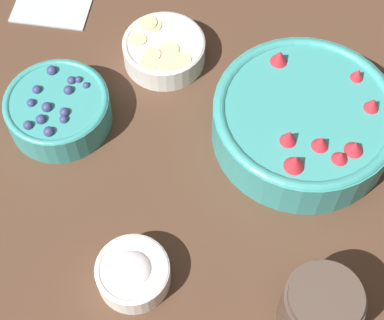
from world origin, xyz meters
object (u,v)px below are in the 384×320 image
object	(u,v)px
bowl_strawberries	(304,119)
bowl_cream	(133,273)
bowl_blueberries	(58,108)
bowl_bananas	(164,49)
jar_chocolate	(320,309)

from	to	relation	value
bowl_strawberries	bowl_cream	size ratio (longest dim) A/B	2.75
bowl_blueberries	bowl_strawberries	bearing A→B (deg)	14.08
bowl_blueberries	bowl_cream	xyz separation A→B (m)	(0.20, -0.20, -0.01)
bowl_bananas	bowl_cream	world-z (taller)	bowl_cream
bowl_blueberries	bowl_bananas	bearing A→B (deg)	55.80
bowl_blueberries	bowl_cream	distance (m)	0.28
bowl_strawberries	jar_chocolate	xyz separation A→B (m)	(0.08, -0.27, -0.00)
bowl_strawberries	bowl_bananas	xyz separation A→B (m)	(-0.25, 0.07, -0.02)
bowl_blueberries	jar_chocolate	distance (m)	0.48
bowl_bananas	jar_chocolate	distance (m)	0.48
bowl_blueberries	bowl_cream	size ratio (longest dim) A/B	1.60
bowl_cream	jar_chocolate	bearing A→B (deg)	5.73
bowl_strawberries	bowl_blueberries	world-z (taller)	bowl_strawberries
bowl_strawberries	bowl_blueberries	size ratio (longest dim) A/B	1.72
bowl_strawberries	bowl_cream	distance (m)	0.33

